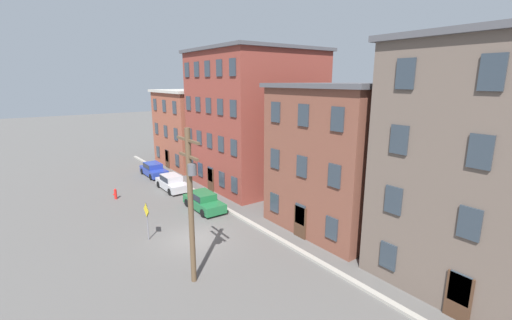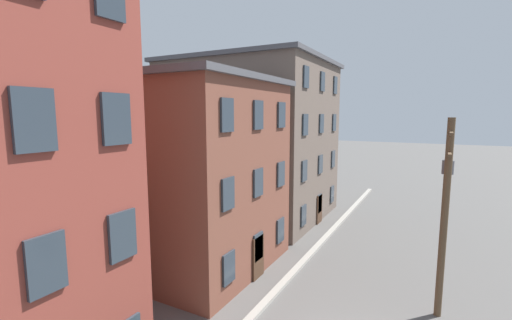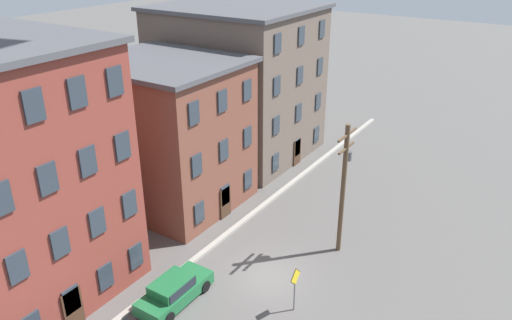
# 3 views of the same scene
# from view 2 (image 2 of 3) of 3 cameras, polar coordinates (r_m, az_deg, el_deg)

# --- Properties ---
(apartment_far) EXTENTS (8.80, 10.05, 10.25)m
(apartment_far) POSITION_cam_2_polar(r_m,az_deg,el_deg) (19.60, -12.22, -1.90)
(apartment_far) COLOR brown
(apartment_far) RESTS_ON ground_plane
(apartment_annex) EXTENTS (11.08, 12.26, 12.54)m
(apartment_annex) POSITION_cam_2_polar(r_m,az_deg,el_deg) (28.46, -0.71, 3.49)
(apartment_annex) COLOR #66564C
(apartment_annex) RESTS_ON ground_plane
(utility_pole) EXTENTS (2.40, 0.44, 8.20)m
(utility_pole) POSITION_cam_2_polar(r_m,az_deg,el_deg) (15.78, 28.99, -6.90)
(utility_pole) COLOR brown
(utility_pole) RESTS_ON ground_plane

